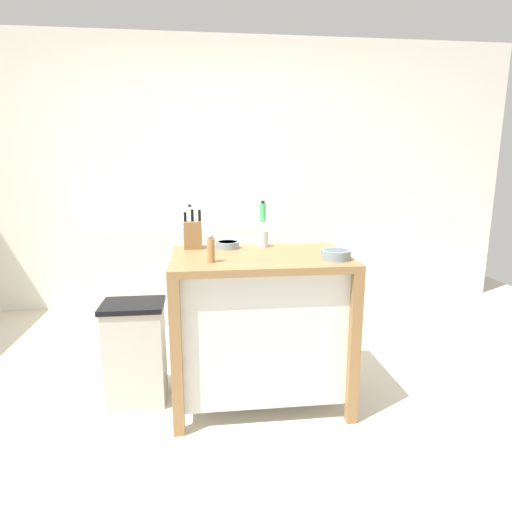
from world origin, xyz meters
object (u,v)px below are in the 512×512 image
knife_block (193,234)px  sink_faucet (177,210)px  trash_bin (136,352)px  kitchen_island (260,320)px  bottle_hand_soap (263,212)px  bowl_ceramic_small (228,245)px  bottle_spray_cleaner (190,214)px  drinking_cup (263,239)px  pepper_grinder (211,249)px  bowl_stoneware_deep (336,254)px

knife_block → sink_faucet: bearing=97.2°
trash_bin → sink_faucet: size_ratio=2.86×
kitchen_island → bottle_hand_soap: (0.23, 1.59, 0.47)m
knife_block → trash_bin: knife_block is taller
trash_bin → bowl_ceramic_small: bearing=15.7°
bottle_hand_soap → bottle_spray_cleaner: 0.68m
bowl_ceramic_small → drinking_cup: drinking_cup is taller
bottle_spray_cleaner → bowl_ceramic_small: bearing=-79.0°
knife_block → bottle_hand_soap: 1.48m
pepper_grinder → sink_faucet: size_ratio=0.71×
kitchen_island → bottle_spray_cleaner: 1.75m
bowl_stoneware_deep → bottle_hand_soap: size_ratio=0.81×
bowl_stoneware_deep → trash_bin: (-1.15, 0.23, -0.62)m
kitchen_island → bowl_ceramic_small: bearing=128.7°
bottle_spray_cleaner → pepper_grinder: bearing=-84.8°
bowl_ceramic_small → bottle_spray_cleaner: 1.43m
bowl_ceramic_small → bottle_spray_cleaner: size_ratio=0.85×
kitchen_island → bowl_stoneware_deep: bearing=-22.5°
bottle_hand_soap → bottle_spray_cleaner: size_ratio=1.18×
bowl_stoneware_deep → kitchen_island: bearing=157.5°
drinking_cup → bottle_hand_soap: size_ratio=0.51×
drinking_cup → bottle_spray_cleaner: bearing=109.7°
knife_block → bottle_hand_soap: bearing=65.3°
drinking_cup → pepper_grinder: 0.52m
bottle_hand_soap → bowl_ceramic_small: bearing=-106.6°
knife_block → bowl_stoneware_deep: knife_block is taller
trash_bin → bottle_hand_soap: 1.93m
trash_bin → drinking_cup: bearing=12.8°
pepper_grinder → bottle_hand_soap: size_ratio=0.78×
bowl_stoneware_deep → bowl_ceramic_small: 0.69m
bowl_stoneware_deep → bottle_hand_soap: 1.76m
kitchen_island → sink_faucet: 1.87m
kitchen_island → pepper_grinder: size_ratio=6.53×
kitchen_island → trash_bin: 0.78m
bottle_spray_cleaner → knife_block: bearing=-87.5°
bowl_stoneware_deep → trash_bin: 1.33m
kitchen_island → pepper_grinder: (-0.29, -0.15, 0.48)m
sink_faucet → kitchen_island: bearing=-71.5°
kitchen_island → sink_faucet: (-0.57, 1.71, 0.49)m
pepper_grinder → bowl_ceramic_small: bearing=73.6°
bowl_stoneware_deep → drinking_cup: drinking_cup is taller
kitchen_island → drinking_cup: (0.05, 0.24, 0.45)m
bowl_stoneware_deep → trash_bin: bearing=168.9°
kitchen_island → bottle_spray_cleaner: bearing=105.4°
bottle_hand_soap → bottle_spray_cleaner: bearing=176.7°
pepper_grinder → sink_faucet: sink_faucet is taller
bottle_hand_soap → knife_block: bearing=-114.7°
bowl_stoneware_deep → bottle_spray_cleaner: bearing=115.3°
pepper_grinder → drinking_cup: bearing=49.6°
knife_block → pepper_grinder: bearing=-75.4°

